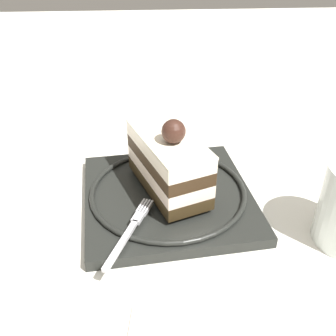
{
  "coord_description": "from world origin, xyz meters",
  "views": [
    {
      "loc": [
        0.37,
        -0.05,
        0.3
      ],
      "look_at": [
        -0.02,
        -0.02,
        0.05
      ],
      "focal_mm": 42.09,
      "sensor_mm": 36.0,
      "label": 1
    }
  ],
  "objects_px": {
    "cake_slice": "(169,161)",
    "dessert_plate": "(168,195)",
    "fork": "(130,230)",
    "folded_napkin": "(183,333)"
  },
  "relations": [
    {
      "from": "dessert_plate",
      "to": "fork",
      "type": "distance_m",
      "value": 0.09
    },
    {
      "from": "cake_slice",
      "to": "folded_napkin",
      "type": "xyz_separation_m",
      "value": [
        0.19,
        -0.0,
        -0.05
      ]
    },
    {
      "from": "cake_slice",
      "to": "folded_napkin",
      "type": "distance_m",
      "value": 0.2
    },
    {
      "from": "fork",
      "to": "folded_napkin",
      "type": "xyz_separation_m",
      "value": [
        0.11,
        0.05,
        -0.02
      ]
    },
    {
      "from": "cake_slice",
      "to": "dessert_plate",
      "type": "bearing_deg",
      "value": -12.37
    },
    {
      "from": "fork",
      "to": "folded_napkin",
      "type": "height_order",
      "value": "fork"
    },
    {
      "from": "dessert_plate",
      "to": "folded_napkin",
      "type": "bearing_deg",
      "value": 0.15
    },
    {
      "from": "cake_slice",
      "to": "fork",
      "type": "distance_m",
      "value": 0.1
    },
    {
      "from": "dessert_plate",
      "to": "cake_slice",
      "type": "relative_size",
      "value": 1.59
    },
    {
      "from": "cake_slice",
      "to": "folded_napkin",
      "type": "relative_size",
      "value": 1.49
    }
  ]
}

